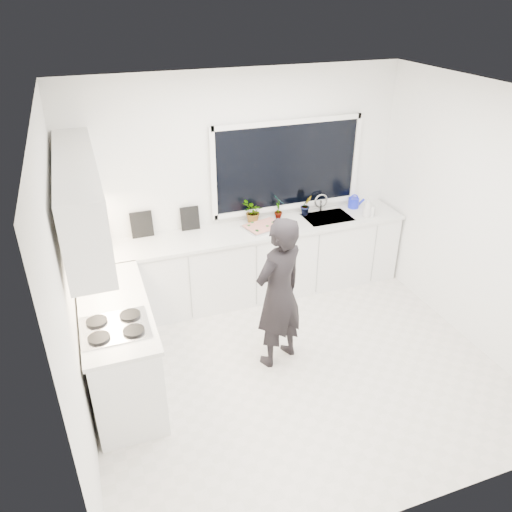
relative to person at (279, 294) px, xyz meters
name	(u,v)px	position (x,y,z in m)	size (l,w,h in m)	color
floor	(295,367)	(0.12, -0.19, -0.82)	(4.00, 3.50, 0.02)	beige
wall_back	(239,186)	(0.12, 1.57, 0.54)	(4.00, 0.02, 2.70)	white
wall_left	(66,292)	(-1.89, -0.19, 0.54)	(0.02, 3.50, 2.70)	white
wall_right	(479,220)	(2.13, -0.19, 0.54)	(0.02, 3.50, 2.70)	white
ceiling	(308,97)	(0.12, -0.19, 1.90)	(4.00, 3.50, 0.02)	white
window	(287,166)	(0.72, 1.54, 0.74)	(1.80, 0.02, 1.00)	black
base_cabinets_back	(248,264)	(0.12, 1.26, -0.37)	(3.92, 0.58, 0.88)	white
base_cabinets_left	(120,348)	(-1.55, 0.16, -0.37)	(0.58, 1.60, 0.88)	white
countertop_back	(248,231)	(0.12, 1.25, 0.09)	(3.94, 0.62, 0.04)	silver
countertop_left	(114,308)	(-1.55, 0.16, 0.09)	(0.62, 1.60, 0.04)	silver
upper_cabinets	(80,198)	(-1.67, 0.51, 1.04)	(0.34, 2.10, 0.70)	white
sink	(327,221)	(1.17, 1.26, 0.06)	(0.58, 0.42, 0.14)	silver
faucet	(321,203)	(1.17, 1.46, 0.22)	(0.03, 0.03, 0.22)	silver
stovetop	(115,327)	(-1.57, -0.19, 0.13)	(0.56, 0.48, 0.03)	black
person	(279,294)	(0.00, 0.00, 0.00)	(0.59, 0.39, 1.62)	black
pizza_tray	(264,227)	(0.31, 1.23, 0.13)	(0.46, 0.34, 0.03)	silver
pizza	(264,226)	(0.31, 1.23, 0.14)	(0.42, 0.30, 0.01)	red
watering_can	(354,203)	(1.62, 1.42, 0.18)	(0.14, 0.14, 0.13)	#1622D4
paper_towel_roll	(103,237)	(-1.52, 1.36, 0.24)	(0.11, 0.11, 0.26)	white
knife_block	(100,237)	(-1.55, 1.40, 0.22)	(0.13, 0.10, 0.22)	#A1844B
utensil_crock	(88,278)	(-1.73, 0.61, 0.19)	(0.13, 0.13, 0.16)	silver
picture_frame_large	(190,218)	(-0.52, 1.50, 0.25)	(0.22, 0.02, 0.28)	black
picture_frame_small	(142,224)	(-1.08, 1.50, 0.26)	(0.25, 0.02, 0.30)	black
herb_plants	(267,210)	(0.43, 1.42, 0.25)	(0.95, 0.33, 0.31)	#26662D
soap_bottles	(369,207)	(1.66, 1.11, 0.23)	(0.19, 0.14, 0.27)	#D8BF66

